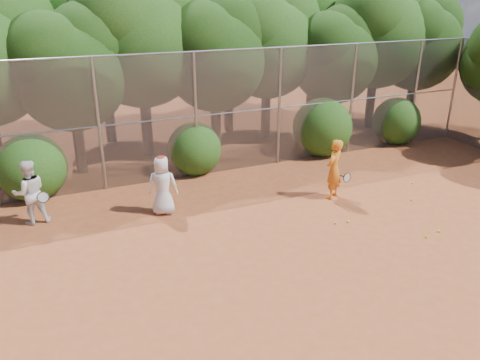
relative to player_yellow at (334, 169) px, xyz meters
name	(u,v)px	position (x,y,z in m)	size (l,w,h in m)	color
ground	(322,254)	(-2.04, -2.64, -0.89)	(80.00, 80.00, 0.00)	#964422
fence_back	(222,112)	(-2.15, 3.36, 1.16)	(20.05, 0.09, 4.03)	gray
tree_2	(70,64)	(-6.48, 5.19, 2.69)	(3.99, 3.47, 5.47)	black
tree_3	(141,32)	(-3.97, 6.20, 3.50)	(4.89, 4.26, 6.70)	black
tree_4	(215,50)	(-1.48, 5.59, 2.87)	(4.19, 3.64, 5.73)	black
tree_5	(268,37)	(1.02, 6.40, 3.16)	(4.51, 3.92, 6.17)	black
tree_6	(336,52)	(3.51, 5.39, 2.58)	(3.86, 3.36, 5.29)	black
tree_7	(379,28)	(6.03, 6.00, 3.39)	(4.77, 4.14, 6.53)	black
tree_8	(419,38)	(8.02, 5.69, 2.92)	(4.25, 3.70, 5.82)	black
tree_10	(101,22)	(-4.97, 8.40, 3.74)	(5.15, 4.48, 7.06)	black
tree_11	(229,32)	(0.02, 8.00, 3.27)	(4.64, 4.03, 6.35)	black
tree_12	(315,19)	(4.53, 8.60, 3.62)	(5.02, 4.37, 6.88)	black
bush_0	(31,164)	(-8.04, 3.66, 0.11)	(2.00, 2.00, 2.00)	#1D4511
bush_1	(194,146)	(-3.04, 3.66, 0.01)	(1.80, 1.80, 1.80)	#1D4511
bush_2	(322,125)	(1.96, 3.66, 0.21)	(2.20, 2.20, 2.20)	#1D4511
bush_3	(397,119)	(5.46, 3.66, 0.06)	(1.90, 1.90, 1.90)	#1D4511
player_yellow	(334,169)	(0.00, 0.00, 0.00)	(0.89, 0.71, 1.79)	orange
player_teen	(163,185)	(-4.83, 0.97, -0.06)	(0.94, 0.79, 1.67)	silver
player_white	(30,192)	(-8.12, 1.78, -0.02)	(0.92, 0.79, 1.74)	white
ball_0	(348,222)	(-0.54, -1.57, -0.86)	(0.07, 0.07, 0.07)	#CDD526
ball_1	(412,200)	(2.01, -1.14, -0.86)	(0.07, 0.07, 0.07)	#CDD526
ball_2	(426,237)	(0.74, -3.03, -0.86)	(0.07, 0.07, 0.07)	#CDD526
ball_3	(439,231)	(1.26, -2.93, -0.86)	(0.07, 0.07, 0.07)	#CDD526
ball_4	(336,223)	(-0.88, -1.50, -0.86)	(0.07, 0.07, 0.07)	#CDD526
ball_5	(346,174)	(1.48, 1.37, -0.86)	(0.07, 0.07, 0.07)	#CDD526
ball_6	(412,183)	(2.94, -0.16, -0.86)	(0.07, 0.07, 0.07)	#CDD526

